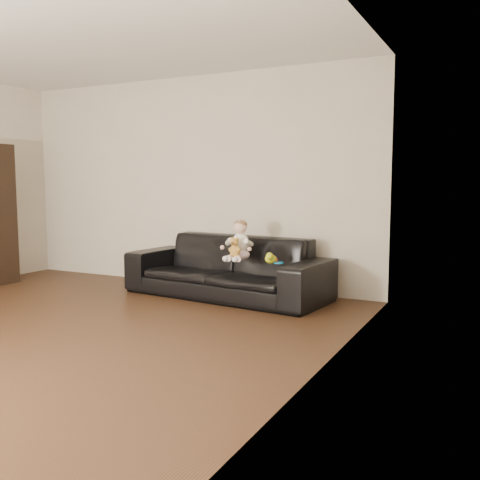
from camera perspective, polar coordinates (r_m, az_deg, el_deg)
The scene contains 10 objects.
floor at distance 4.88m, azimuth -22.87°, elevation -9.64°, with size 5.50×5.50×0.00m, color #3C2415.
ceiling at distance 4.89m, azimuth -24.22°, elevation 21.20°, with size 5.50×5.50×0.00m, color beige.
wall_back at distance 6.81m, azimuth -5.42°, elevation 6.20°, with size 5.00×5.00×0.00m, color beige.
wall_right at distance 3.22m, azimuth 6.57°, elevation 6.35°, with size 5.50×5.50×0.00m, color beige.
sofa at distance 6.05m, azimuth -1.42°, elevation -2.88°, with size 2.33×0.91×0.68m, color black.
baby at distance 5.80m, azimuth -0.05°, elevation -0.27°, with size 0.34×0.40×0.44m.
teddy_bear at distance 5.68m, azimuth -0.57°, elevation -0.80°, with size 0.14×0.14×0.21m.
toy_green at distance 5.59m, azimuth 3.28°, elevation -2.03°, with size 0.12×0.14×0.10m, color #BFCF18.
toy_rattle at distance 5.63m, azimuth 3.74°, elevation -2.15°, with size 0.06×0.06×0.06m, color #EB411B.
toy_blue_disc at distance 5.61m, azimuth 4.12°, elevation -2.42°, with size 0.11×0.11×0.01m, color #1A8FD5.
Camera 1 is at (3.60, -3.03, 1.28)m, focal length 40.00 mm.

